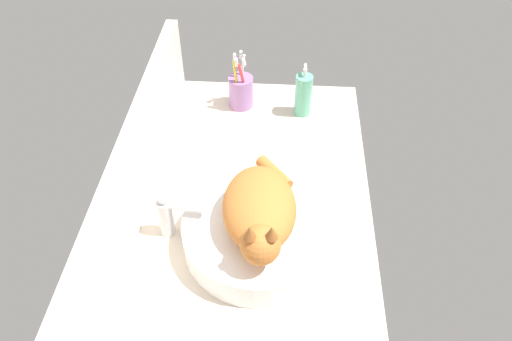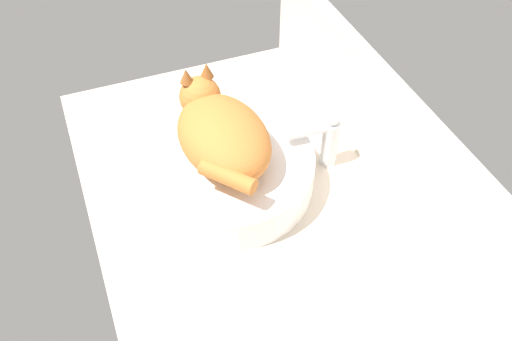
{
  "view_description": "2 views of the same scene",
  "coord_description": "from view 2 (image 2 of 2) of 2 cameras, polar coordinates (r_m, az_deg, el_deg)",
  "views": [
    {
      "loc": [
        -88.84,
        -6.85,
        98.67
      ],
      "look_at": [
        2.07,
        -0.8,
        10.23
      ],
      "focal_mm": 35.0,
      "sensor_mm": 36.0,
      "label": 1
    },
    {
      "loc": [
        66.26,
        -26.56,
        88.5
      ],
      "look_at": [
        -3.59,
        0.61,
        11.6
      ],
      "focal_mm": 40.0,
      "sensor_mm": 36.0,
      "label": 2
    }
  ],
  "objects": [
    {
      "name": "ground_plane",
      "position": [
        1.15,
        0.37,
        -6.0
      ],
      "size": [
        111.55,
        62.71,
        4.0
      ],
      "primitive_type": "cube",
      "color": "beige"
    },
    {
      "name": "backsplash_panel",
      "position": [
        1.16,
        14.12,
        2.49
      ],
      "size": [
        111.55,
        3.6,
        22.98
      ],
      "primitive_type": "cube",
      "color": "silver",
      "rests_on": "ground_plane"
    },
    {
      "name": "faucet",
      "position": [
        1.21,
        6.96,
        3.24
      ],
      "size": [
        3.76,
        11.86,
        13.6
      ],
      "color": "silver",
      "rests_on": "ground_plane"
    },
    {
      "name": "sink_basin",
      "position": [
        1.18,
        -3.08,
        0.02
      ],
      "size": [
        36.88,
        36.88,
        7.7
      ],
      "primitive_type": "cylinder",
      "color": "white",
      "rests_on": "ground_plane"
    },
    {
      "name": "cat",
      "position": [
        1.13,
        -3.59,
        3.87
      ],
      "size": [
        32.42,
        19.0,
        14.0
      ],
      "color": "#CC7533",
      "rests_on": "sink_basin"
    }
  ]
}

